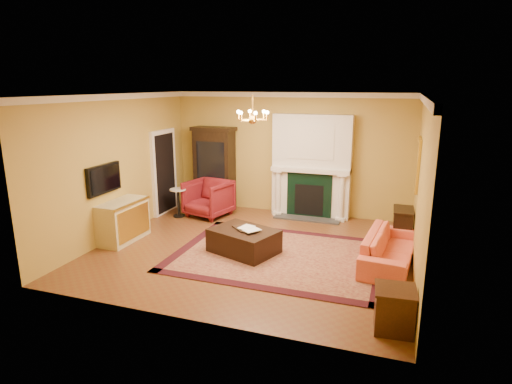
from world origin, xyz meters
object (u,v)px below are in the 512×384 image
at_px(console_table, 402,227).
at_px(end_table, 394,310).
at_px(commode, 123,221).
at_px(wingback_armchair, 208,197).
at_px(leather_ottoman, 244,241).
at_px(china_cabinet, 214,170).
at_px(pedestal_table, 178,201).
at_px(coral_sofa, 390,243).

bearing_deg(console_table, end_table, -92.50).
bearing_deg(commode, wingback_armchair, 67.54).
relative_size(end_table, console_table, 0.80).
bearing_deg(wingback_armchair, leather_ottoman, -35.42).
bearing_deg(console_table, leather_ottoman, -153.87).
distance_m(china_cabinet, wingback_armchair, 0.92).
distance_m(commode, leather_ottoman, 2.63).
bearing_deg(china_cabinet, pedestal_table, -113.07).
xyz_separation_m(commode, leather_ottoman, (2.62, 0.19, -0.18)).
bearing_deg(wingback_armchair, commode, -99.68).
distance_m(pedestal_table, leather_ottoman, 2.87).
distance_m(pedestal_table, end_table, 6.26).
xyz_separation_m(china_cabinet, commode, (-0.79, -2.88, -0.59)).
height_order(china_cabinet, coral_sofa, china_cabinet).
bearing_deg(china_cabinet, coral_sofa, -24.41).
distance_m(coral_sofa, end_table, 2.24).
bearing_deg(leather_ottoman, wingback_armchair, 149.99).
xyz_separation_m(china_cabinet, end_table, (4.66, -4.58, -0.73)).
height_order(pedestal_table, coral_sofa, coral_sofa).
xyz_separation_m(pedestal_table, commode, (-0.28, -1.84, 0.01)).
distance_m(china_cabinet, leather_ottoman, 3.35).
bearing_deg(leather_ottoman, end_table, -14.11).
xyz_separation_m(commode, console_table, (5.51, 1.70, -0.07)).
bearing_deg(wingback_armchair, console_table, 8.54).
relative_size(wingback_armchair, pedestal_table, 1.40).
distance_m(wingback_armchair, console_table, 4.59).
distance_m(pedestal_table, console_table, 5.23).
relative_size(pedestal_table, commode, 0.62).
bearing_deg(end_table, console_table, 88.99).
distance_m(wingback_armchair, commode, 2.35).
xyz_separation_m(china_cabinet, wingback_armchair, (0.16, -0.74, -0.52)).
height_order(end_table, leather_ottoman, end_table).
relative_size(wingback_armchair, commode, 0.87).
xyz_separation_m(console_table, leather_ottoman, (-2.89, -1.51, -0.11)).
height_order(wingback_armchair, commode, wingback_armchair).
relative_size(china_cabinet, wingback_armchair, 2.06).
xyz_separation_m(wingback_armchair, pedestal_table, (-0.67, -0.31, -0.08)).
bearing_deg(china_cabinet, wingback_armchair, -75.03).
xyz_separation_m(china_cabinet, console_table, (4.72, -1.18, -0.66)).
bearing_deg(end_table, china_cabinet, 135.48).
bearing_deg(wingback_armchair, end_table, -26.36).
bearing_deg(china_cabinet, commode, -102.34).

